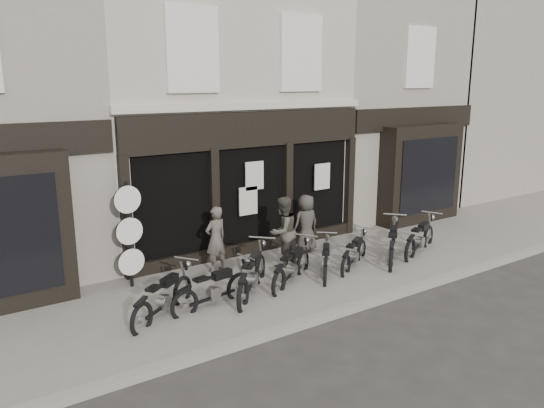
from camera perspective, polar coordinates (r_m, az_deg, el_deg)
ground_plane at (r=12.36m, az=5.22°, el=-9.19°), size 90.00×90.00×0.00m
pavement at (r=13.00m, az=2.69°, el=-7.73°), size 30.00×4.20×0.12m
kerb at (r=11.48m, az=9.24°, el=-10.77°), size 30.00×0.25×0.13m
central_building at (r=16.47m, az=-7.93°, el=10.90°), size 7.30×6.22×8.34m
neighbour_right at (r=20.08m, az=8.92°, el=11.13°), size 5.60×6.73×8.34m
filler_right at (r=26.37m, az=22.10°, el=10.91°), size 11.00×6.00×8.20m
motorcycle_0 at (r=10.94m, az=-11.55°, el=-10.16°), size 1.87×1.42×1.02m
motorcycle_1 at (r=11.22m, az=-6.28°, el=-9.43°), size 2.05×0.64×0.99m
motorcycle_2 at (r=11.76m, az=-2.13°, el=-8.02°), size 1.84×1.81×1.11m
motorcycle_3 at (r=12.38m, az=2.15°, el=-7.10°), size 1.90×1.34×1.02m
motorcycle_4 at (r=13.00m, az=5.81°, el=-6.35°), size 1.43×1.58×0.92m
motorcycle_5 at (r=13.57m, az=8.83°, el=-5.55°), size 1.77×1.21×0.94m
motorcycle_6 at (r=14.26m, az=12.83°, el=-4.54°), size 1.89×1.72×1.10m
motorcycle_7 at (r=15.01m, az=15.62°, el=-3.88°), size 2.07×1.12×1.05m
man_left at (r=12.95m, az=-6.06°, el=-3.77°), size 0.65×0.49×1.63m
man_centre at (r=13.25m, az=1.17°, el=-2.98°), size 1.01×0.87×1.77m
man_right at (r=14.41m, az=3.68°, el=-2.08°), size 0.78×0.51×1.58m
advert_sign_post at (r=12.23m, az=-15.07°, el=-3.71°), size 0.62×0.40×2.54m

